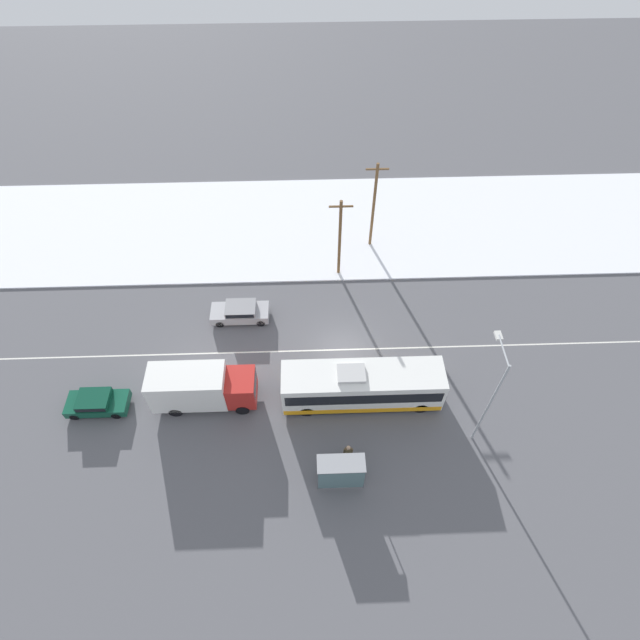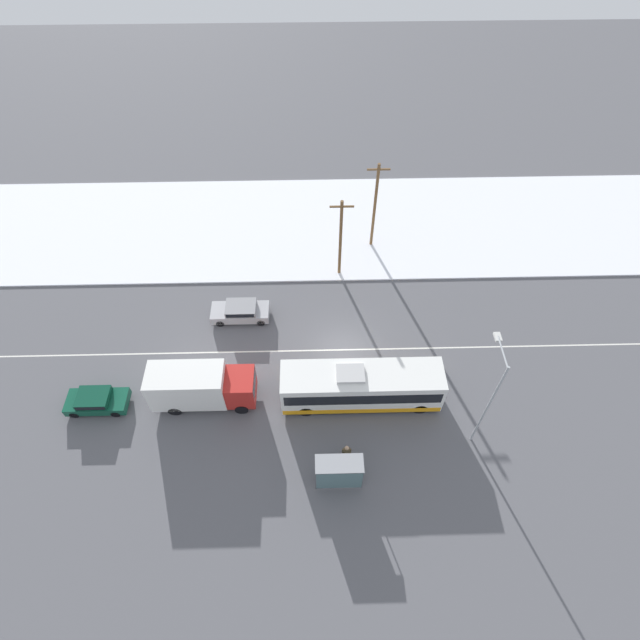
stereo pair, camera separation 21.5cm
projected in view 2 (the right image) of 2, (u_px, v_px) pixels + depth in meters
ground_plane at (342, 350)px, 36.78m from camera, size 120.00×120.00×0.00m
snow_lot at (334, 225)px, 45.43m from camera, size 80.00×13.77×0.12m
lane_marking_center at (342, 350)px, 36.78m from camera, size 60.00×0.12×0.00m
city_bus at (361, 386)px, 32.99m from camera, size 10.60×2.57×3.26m
box_truck at (200, 386)px, 32.76m from camera, size 6.88×2.30×3.27m
sedan_car at (241, 311)px, 38.14m from camera, size 4.41×1.80×1.38m
parked_car_near_truck at (96, 400)px, 33.30m from camera, size 4.03×1.80×1.32m
pedestrian_at_stop at (347, 451)px, 30.75m from camera, size 0.58×0.26×1.62m
bus_shelter at (339, 473)px, 29.20m from camera, size 2.83×1.20×2.40m
streetlamp at (490, 392)px, 28.56m from camera, size 0.36×2.48×8.42m
utility_pole_roadside at (341, 238)px, 38.68m from camera, size 1.80×0.24×7.44m
utility_pole_snowlot at (375, 206)px, 40.56m from camera, size 1.80×0.24×8.21m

